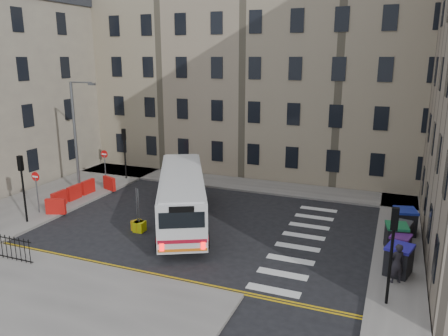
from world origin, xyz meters
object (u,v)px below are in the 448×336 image
Objects in this scene: wheelie_bin_a at (399,260)px; streetlamp at (75,136)px; wheelie_bin_d at (400,233)px; wheelie_bin_c at (396,237)px; bollard_yellow at (138,226)px; wheelie_bin_e at (405,221)px; bollard_chevron at (140,227)px; pedestrian at (397,263)px; wheelie_bin_b at (400,246)px; bus at (182,195)px.

streetlamp is at bearing -176.87° from wheelie_bin_a.
wheelie_bin_c is at bearing -92.51° from wheelie_bin_d.
wheelie_bin_e is at bearing 18.92° from bollard_yellow.
wheelie_bin_a is at bearing -0.80° from bollard_chevron.
pedestrian reaches higher than bollard_chevron.
bollard_yellow is at bearing -29.34° from streetlamp.
wheelie_bin_b is at bearing 6.86° from bollard_chevron.
wheelie_bin_e is (22.24, 0.54, -3.46)m from streetlamp.
wheelie_bin_c is 1.06× the size of wheelie_bin_d.
wheelie_bin_b is 0.93m from wheelie_bin_c.
streetlamp is 13.57× the size of bollard_chevron.
wheelie_bin_a is 3.60m from wheelie_bin_d.
wheelie_bin_c is 14.23m from bollard_yellow.
wheelie_bin_e reaches higher than bollard_yellow.
pedestrian is at bearing -106.30° from wheelie_bin_e.
wheelie_bin_d is at bearing 65.77° from wheelie_bin_c.
wheelie_bin_a is (12.34, -2.44, -0.90)m from bus.
wheelie_bin_e is at bearing 95.52° from wheelie_bin_d.
bus reaches higher than wheelie_bin_c.
wheelie_bin_d is 0.86× the size of wheelie_bin_e.
wheelie_bin_e is at bearing -121.49° from pedestrian.
bollard_yellow is 0.18m from bollard_chevron.
bollard_chevron is (-13.83, -2.59, -0.53)m from wheelie_bin_c.
bus is 8.91× the size of wheelie_bin_b.
streetlamp reaches higher than wheelie_bin_d.
wheelie_bin_a is 2.49× the size of bollard_yellow.
streetlamp reaches higher than wheelie_bin_b.
streetlamp is 22.36m from wheelie_bin_d.
wheelie_bin_b is (12.39, -0.55, -1.01)m from bus.
wheelie_bin_c reaches higher than bollard_yellow.
bollard_yellow is (-14.07, 1.16, -0.77)m from pedestrian.
bollard_yellow and bollard_chevron have the same top height.
wheelie_bin_b is at bearing -29.77° from bus.
bus is 8.43× the size of wheelie_bin_d.
wheelie_bin_a is 14.16m from bollard_yellow.
bollard_yellow is (-14.21, -3.33, -0.47)m from wheelie_bin_d.
streetlamp reaches higher than wheelie_bin_a.
wheelie_bin_e is 15.11m from bollard_chevron.
bus is 6.00× the size of pedestrian.
streetlamp is 0.74× the size of bus.
wheelie_bin_c reaches higher than wheelie_bin_b.
bus is at bearing -169.00° from wheelie_bin_b.
wheelie_bin_b reaches higher than bollard_chevron.
bus is 3.13m from bollard_chevron.
bollard_chevron is at bearing -178.62° from wheelie_bin_c.
bollard_yellow is at bearing -154.32° from wheelie_bin_d.
pedestrian is at bearing -79.37° from wheelie_bin_d.
wheelie_bin_b is 3.34m from wheelie_bin_e.
bollard_chevron is (-14.24, -5.01, -0.57)m from wheelie_bin_e.
wheelie_bin_e is 6.11m from pedestrian.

